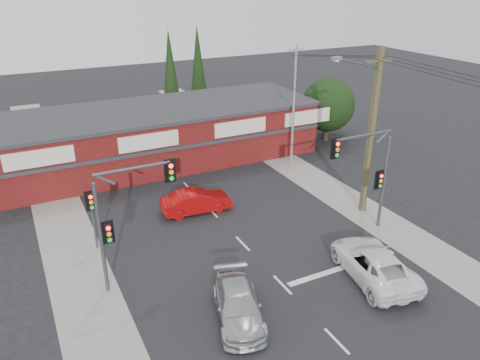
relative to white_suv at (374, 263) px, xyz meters
name	(u,v)px	position (x,y,z in m)	size (l,w,h in m)	color
ground	(268,270)	(-4.28, 2.72, -0.76)	(120.00, 120.00, 0.00)	black
road_strip	(226,226)	(-4.28, 7.72, -0.75)	(14.00, 70.00, 0.01)	black
verge_left	(76,263)	(-12.78, 7.72, -0.75)	(3.00, 70.00, 0.02)	gray
verge_right	(342,197)	(4.22, 7.72, -0.75)	(3.00, 70.00, 0.02)	gray
stop_line	(343,267)	(-0.78, 1.22, -0.74)	(6.50, 0.35, 0.01)	silver
white_suv	(374,263)	(0.00, 0.00, 0.00)	(2.52, 5.47, 1.52)	white
silver_suv	(238,305)	(-7.19, 0.30, -0.10)	(1.85, 4.56, 1.32)	#ABAEB0
red_sedan	(196,201)	(-5.11, 10.20, -0.05)	(1.50, 4.31, 1.42)	#A10A09
lane_dashes	(226,227)	(-4.28, 7.61, -0.74)	(0.12, 47.38, 0.01)	silver
shop_building	(147,136)	(-5.27, 19.71, 1.37)	(27.30, 8.40, 4.22)	#511010
tree_cluster	(326,107)	(10.41, 18.17, 2.14)	(5.90, 5.10, 5.50)	#2D2116
conifer_near	(170,71)	(-0.78, 26.72, 4.72)	(1.80, 1.80, 9.25)	#2D2116
conifer_far	(198,65)	(2.72, 28.72, 4.72)	(1.80, 1.80, 9.25)	#2D2116
traffic_mast_left	(122,211)	(-10.71, 4.73, 3.17)	(3.77, 0.27, 5.97)	#47494C
traffic_mast_right	(370,167)	(2.58, 3.73, 3.19)	(3.96, 0.27, 5.97)	#47494C
pedestal_signal	(92,208)	(-11.48, 8.73, 1.65)	(0.55, 0.27, 3.38)	#47494C
utility_pole	(370,128)	(4.09, 5.71, 4.64)	(4.38, 0.59, 10.00)	brown
steel_pole	(294,103)	(4.72, 14.72, 3.94)	(1.20, 0.16, 9.00)	gray
power_lines	(463,83)	(4.20, 0.26, 8.28)	(2.01, 29.00, 1.22)	black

